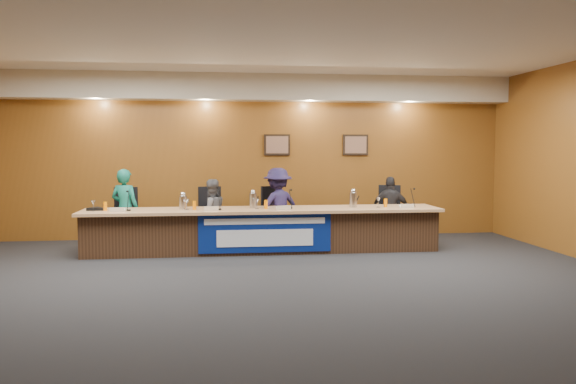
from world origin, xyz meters
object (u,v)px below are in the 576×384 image
at_px(speakerphone, 96,209).
at_px(panelist_c, 278,207).
at_px(carafe_left, 183,203).
at_px(panelist_a, 125,209).
at_px(panelist_b, 211,213).
at_px(carafe_mid, 253,201).
at_px(banner, 265,233).
at_px(office_chair_b, 211,220).
at_px(dais_body, 263,231).
at_px(panelist_d, 391,210).
at_px(office_chair_a, 126,221).
at_px(office_chair_c, 277,219).
at_px(office_chair_d, 389,217).
at_px(carafe_right, 353,200).

bearing_deg(speakerphone, panelist_c, 10.13).
relative_size(panelist_c, carafe_left, 6.32).
bearing_deg(panelist_a, panelist_c, -158.19).
height_order(panelist_b, carafe_mid, panelist_b).
bearing_deg(carafe_left, panelist_c, 17.85).
xyz_separation_m(panelist_a, panelist_b, (1.51, 0.00, -0.10)).
distance_m(carafe_mid, speakerphone, 2.62).
bearing_deg(banner, panelist_c, 72.31).
relative_size(panelist_c, office_chair_b, 2.97).
distance_m(dais_body, banner, 0.42).
bearing_deg(banner, panelist_b, 132.90).
bearing_deg(carafe_left, banner, -17.50).
bearing_deg(panelist_a, carafe_mid, -170.83).
xyz_separation_m(dais_body, banner, (0.00, -0.41, 0.03)).
height_order(panelist_d, office_chair_a, panelist_d).
height_order(panelist_d, carafe_left, panelist_d).
height_order(office_chair_c, office_chair_d, same).
relative_size(carafe_left, speakerphone, 0.70).
relative_size(panelist_a, panelist_d, 1.13).
bearing_deg(banner, office_chair_c, 73.87).
height_order(carafe_left, carafe_mid, carafe_mid).
distance_m(panelist_c, office_chair_b, 1.24).
bearing_deg(panelist_a, carafe_right, -166.52).
bearing_deg(carafe_right, carafe_mid, 177.30).
bearing_deg(office_chair_d, office_chair_b, -161.37).
bearing_deg(dais_body, panelist_d, 12.82).
xyz_separation_m(office_chair_a, office_chair_b, (1.51, 0.00, 0.00)).
height_order(panelist_b, office_chair_c, panelist_b).
xyz_separation_m(panelist_b, carafe_mid, (0.73, -0.50, 0.27)).
bearing_deg(banner, speakerphone, 171.56).
bearing_deg(panelist_d, panelist_b, 15.48).
distance_m(dais_body, carafe_right, 1.66).
xyz_separation_m(banner, carafe_left, (-1.37, 0.43, 0.48)).
relative_size(dais_body, office_chair_c, 12.50).
relative_size(panelist_a, panelist_b, 1.16).
relative_size(banner, panelist_a, 1.55).
xyz_separation_m(banner, panelist_a, (-2.41, 0.97, 0.33)).
distance_m(banner, carafe_left, 1.51).
bearing_deg(office_chair_b, panelist_c, -12.75).
bearing_deg(office_chair_b, dais_body, -44.03).
relative_size(office_chair_c, carafe_mid, 1.84).
bearing_deg(office_chair_a, panelist_c, -10.05).
bearing_deg(carafe_right, carafe_left, 179.11).
height_order(panelist_a, carafe_left, panelist_a).
bearing_deg(speakerphone, office_chair_a, 59.68).
bearing_deg(carafe_left, panelist_a, 152.78).
relative_size(office_chair_c, carafe_left, 2.13).
bearing_deg(carafe_left, dais_body, -0.65).
xyz_separation_m(dais_body, carafe_mid, (-0.18, 0.05, 0.53)).
bearing_deg(office_chair_a, office_chair_b, -7.95).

